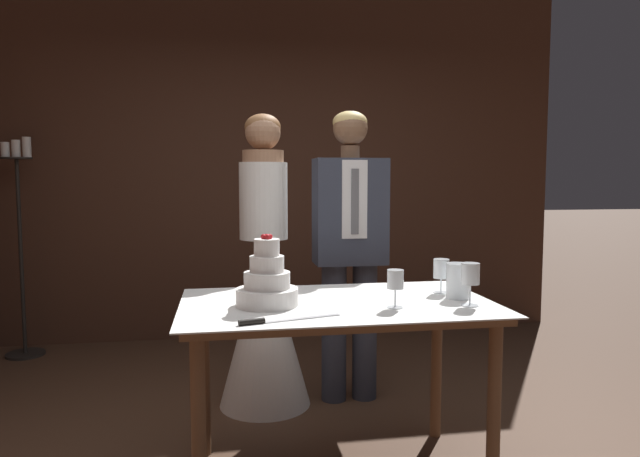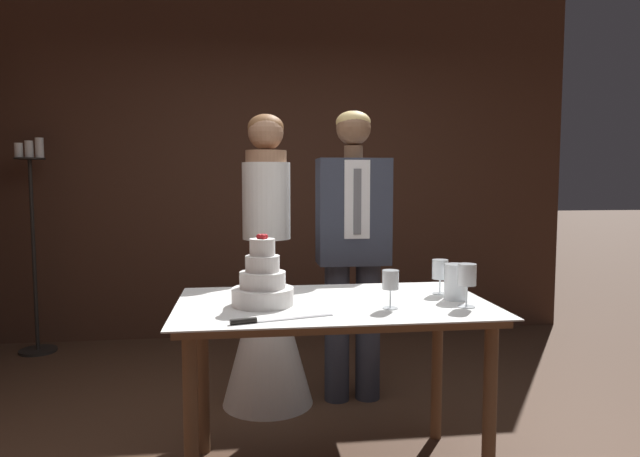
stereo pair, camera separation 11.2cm
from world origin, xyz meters
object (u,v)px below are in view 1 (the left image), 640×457
Objects in this scene: wine_glass_far at (470,276)px; hurricane_candle at (457,282)px; wine_glass_middle at (395,281)px; bride at (264,300)px; cake_table at (337,323)px; tiered_cake at (267,284)px; candle_stand at (21,246)px; cake_knife at (271,320)px; groom at (350,240)px; wine_glass_near at (441,270)px.

wine_glass_far is 1.15× the size of hurricane_candle.
bride is (-0.47, 1.05, -0.29)m from wine_glass_middle.
wine_glass_middle reaches higher than cake_table.
candle_stand is at bearing 127.83° from tiered_cake.
wine_glass_far reaches higher than hurricane_candle.
wine_glass_middle is 0.33m from wine_glass_far.
groom is (0.58, 1.21, 0.17)m from cake_knife.
wine_glass_near reaches higher than hurricane_candle.
wine_glass_far reaches higher than wine_glass_near.
hurricane_candle reaches higher than cake_table.
hurricane_candle is at bearing -2.04° from cake_table.
wine_glass_far is 0.11× the size of groom.
cake_knife is (-0.32, -0.31, 0.10)m from cake_table.
candle_stand is at bearing 132.90° from cake_table.
groom is (0.51, -0.00, 0.35)m from bride.
groom is (-0.27, 0.79, 0.06)m from wine_glass_near.
hurricane_candle is at bearing 3.78° from cake_knife.
wine_glass_near is at bearing 93.75° from wine_glass_far.
cake_table is at bearing 162.16° from wine_glass_far.
wine_glass_near reaches higher than cake_knife.
wine_glass_middle is (0.22, -0.16, 0.21)m from cake_table.
cake_knife is 2.18× the size of wine_glass_far.
groom is at bearing -0.06° from bride.
candle_stand reaches higher than wine_glass_middle.
cake_table is at bearing 143.83° from wine_glass_middle.
cake_knife is 0.88m from wine_glass_far.
bride reaches higher than candle_stand.
wine_glass_near is at bearing -39.01° from candle_stand.
wine_glass_middle reaches higher than hurricane_candle.
candle_stand reaches higher than wine_glass_near.
cake_table is 0.82× the size of candle_stand.
tiered_cake is at bearing -121.65° from groom.
cake_knife is 2.48× the size of wine_glass_near.
bride reaches higher than tiered_cake.
bride is (0.05, 0.92, -0.27)m from tiered_cake.
hurricane_candle is (0.86, 0.00, -0.02)m from tiered_cake.
wine_glass_far reaches higher than cake_knife.
wine_glass_near is at bearing -71.33° from groom.
cake_table is at bearing -168.54° from wine_glass_near.
tiered_cake is 0.19× the size of candle_stand.
tiered_cake reaches higher than cake_knife.
wine_glass_near is at bearing 11.60° from cake_knife.
candle_stand is (-1.74, 1.25, 0.21)m from bride.
tiered_cake is at bearing -179.70° from hurricane_candle.
wine_glass_far is at bearing -86.25° from wine_glass_near.
cake_table is 4.43× the size of tiered_cake.
tiered_cake reaches higher than cake_table.
wine_glass_near is 1.15m from bride.
cake_table is at bearing -47.10° from candle_stand.
bride is at bearing 179.94° from groom.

